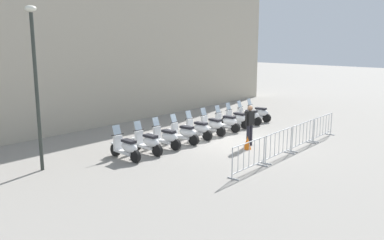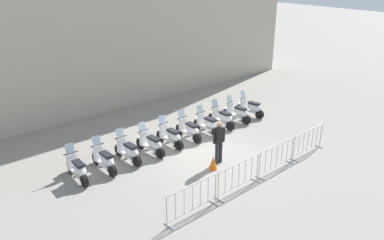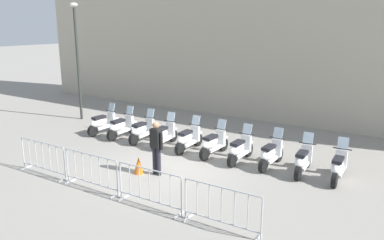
{
  "view_description": "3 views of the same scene",
  "coord_description": "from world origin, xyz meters",
  "px_view_note": "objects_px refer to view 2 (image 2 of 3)",
  "views": [
    {
      "loc": [
        -12.18,
        -11.79,
        4.26
      ],
      "look_at": [
        -1.63,
        1.23,
        1.03
      ],
      "focal_mm": 36.98,
      "sensor_mm": 36.0,
      "label": 1
    },
    {
      "loc": [
        -7.74,
        -11.61,
        7.04
      ],
      "look_at": [
        0.07,
        1.52,
        1.06
      ],
      "focal_mm": 35.61,
      "sensor_mm": 36.0,
      "label": 2
    },
    {
      "loc": [
        8.96,
        -8.49,
        4.87
      ],
      "look_at": [
        -0.53,
        1.54,
        1.28
      ],
      "focal_mm": 37.4,
      "sensor_mm": 36.0,
      "label": 3
    }
  ],
  "objects_px": {
    "motorcycle_8": "(238,113)",
    "barrier_segment_0": "(192,200)",
    "motorcycle_5": "(189,130)",
    "motorcycle_7": "(222,118)",
    "motorcycle_6": "(208,124)",
    "officer_near_row_end": "(219,140)",
    "barrier_segment_3": "(308,142)",
    "traffic_cone": "(213,163)",
    "motorcycle_4": "(171,136)",
    "motorcycle_2": "(128,151)",
    "barrier_segment_1": "(239,177)",
    "motorcycle_0": "(78,169)",
    "barrier_segment_2": "(277,158)",
    "motorcycle_3": "(151,144)",
    "motorcycle_9": "(251,108)",
    "motorcycle_1": "(105,160)"
  },
  "relations": [
    {
      "from": "motorcycle_6",
      "to": "traffic_cone",
      "type": "relative_size",
      "value": 3.12
    },
    {
      "from": "motorcycle_2",
      "to": "officer_near_row_end",
      "type": "bearing_deg",
      "value": -32.36
    },
    {
      "from": "motorcycle_2",
      "to": "officer_near_row_end",
      "type": "xyz_separation_m",
      "value": [
        3.0,
        -1.9,
        0.53
      ]
    },
    {
      "from": "motorcycle_0",
      "to": "motorcycle_8",
      "type": "height_order",
      "value": "same"
    },
    {
      "from": "motorcycle_7",
      "to": "motorcycle_5",
      "type": "bearing_deg",
      "value": -168.01
    },
    {
      "from": "motorcycle_3",
      "to": "motorcycle_9",
      "type": "distance_m",
      "value": 6.46
    },
    {
      "from": "motorcycle_2",
      "to": "motorcycle_8",
      "type": "height_order",
      "value": "same"
    },
    {
      "from": "barrier_segment_0",
      "to": "motorcycle_0",
      "type": "bearing_deg",
      "value": 122.26
    },
    {
      "from": "barrier_segment_0",
      "to": "motorcycle_9",
      "type": "bearing_deg",
      "value": 39.78
    },
    {
      "from": "barrier_segment_1",
      "to": "barrier_segment_0",
      "type": "bearing_deg",
      "value": -168.82
    },
    {
      "from": "motorcycle_6",
      "to": "officer_near_row_end",
      "type": "distance_m",
      "value": 3.0
    },
    {
      "from": "barrier_segment_1",
      "to": "barrier_segment_2",
      "type": "relative_size",
      "value": 1.0
    },
    {
      "from": "motorcycle_1",
      "to": "motorcycle_4",
      "type": "bearing_deg",
      "value": 12.31
    },
    {
      "from": "barrier_segment_3",
      "to": "motorcycle_9",
      "type": "bearing_deg",
      "value": 80.46
    },
    {
      "from": "motorcycle_9",
      "to": "officer_near_row_end",
      "type": "distance_m",
      "value": 5.59
    },
    {
      "from": "motorcycle_3",
      "to": "motorcycle_9",
      "type": "height_order",
      "value": "same"
    },
    {
      "from": "motorcycle_1",
      "to": "barrier_segment_1",
      "type": "relative_size",
      "value": 0.86
    },
    {
      "from": "motorcycle_3",
      "to": "motorcycle_7",
      "type": "xyz_separation_m",
      "value": [
        4.2,
        0.93,
        0.0
      ]
    },
    {
      "from": "motorcycle_4",
      "to": "motorcycle_6",
      "type": "height_order",
      "value": "same"
    },
    {
      "from": "motorcycle_8",
      "to": "barrier_segment_0",
      "type": "bearing_deg",
      "value": -136.88
    },
    {
      "from": "motorcycle_0",
      "to": "barrier_segment_2",
      "type": "distance_m",
      "value": 7.32
    },
    {
      "from": "officer_near_row_end",
      "to": "traffic_cone",
      "type": "xyz_separation_m",
      "value": [
        -0.48,
        -0.34,
        -0.71
      ]
    },
    {
      "from": "motorcycle_8",
      "to": "barrier_segment_1",
      "type": "bearing_deg",
      "value": -126.91
    },
    {
      "from": "barrier_segment_2",
      "to": "traffic_cone",
      "type": "height_order",
      "value": "barrier_segment_2"
    },
    {
      "from": "motorcycle_6",
      "to": "traffic_cone",
      "type": "height_order",
      "value": "motorcycle_6"
    },
    {
      "from": "motorcycle_6",
      "to": "motorcycle_9",
      "type": "height_order",
      "value": "same"
    },
    {
      "from": "traffic_cone",
      "to": "barrier_segment_0",
      "type": "bearing_deg",
      "value": -135.99
    },
    {
      "from": "barrier_segment_1",
      "to": "traffic_cone",
      "type": "xyz_separation_m",
      "value": [
        0.08,
        1.68,
        -0.25
      ]
    },
    {
      "from": "motorcycle_2",
      "to": "barrier_segment_0",
      "type": "distance_m",
      "value": 4.35
    },
    {
      "from": "motorcycle_2",
      "to": "motorcycle_5",
      "type": "height_order",
      "value": "same"
    },
    {
      "from": "motorcycle_7",
      "to": "motorcycle_9",
      "type": "relative_size",
      "value": 1.01
    },
    {
      "from": "motorcycle_5",
      "to": "officer_near_row_end",
      "type": "relative_size",
      "value": 1.0
    },
    {
      "from": "motorcycle_2",
      "to": "barrier_segment_2",
      "type": "bearing_deg",
      "value": -37.81
    },
    {
      "from": "motorcycle_2",
      "to": "officer_near_row_end",
      "type": "height_order",
      "value": "officer_near_row_end"
    },
    {
      "from": "motorcycle_5",
      "to": "motorcycle_7",
      "type": "distance_m",
      "value": 2.16
    },
    {
      "from": "motorcycle_6",
      "to": "barrier_segment_3",
      "type": "distance_m",
      "value": 4.55
    },
    {
      "from": "motorcycle_3",
      "to": "motorcycle_7",
      "type": "distance_m",
      "value": 4.3
    },
    {
      "from": "motorcycle_1",
      "to": "barrier_segment_2",
      "type": "distance_m",
      "value": 6.46
    },
    {
      "from": "barrier_segment_3",
      "to": "traffic_cone",
      "type": "bearing_deg",
      "value": 168.23
    },
    {
      "from": "motorcycle_1",
      "to": "motorcycle_6",
      "type": "height_order",
      "value": "same"
    },
    {
      "from": "barrier_segment_2",
      "to": "motorcycle_7",
      "type": "bearing_deg",
      "value": 80.79
    },
    {
      "from": "motorcycle_0",
      "to": "motorcycle_1",
      "type": "distance_m",
      "value": 1.08
    },
    {
      "from": "motorcycle_6",
      "to": "motorcycle_7",
      "type": "height_order",
      "value": "same"
    },
    {
      "from": "barrier_segment_0",
      "to": "motorcycle_3",
      "type": "bearing_deg",
      "value": 80.88
    },
    {
      "from": "barrier_segment_3",
      "to": "traffic_cone",
      "type": "xyz_separation_m",
      "value": [
        -4.1,
        0.85,
        -0.25
      ]
    },
    {
      "from": "motorcycle_0",
      "to": "motorcycle_5",
      "type": "distance_m",
      "value": 5.38
    },
    {
      "from": "motorcycle_2",
      "to": "barrier_segment_3",
      "type": "distance_m",
      "value": 7.3
    },
    {
      "from": "motorcycle_5",
      "to": "barrier_segment_3",
      "type": "bearing_deg",
      "value": -47.34
    },
    {
      "from": "motorcycle_5",
      "to": "barrier_segment_1",
      "type": "height_order",
      "value": "motorcycle_5"
    },
    {
      "from": "motorcycle_3",
      "to": "motorcycle_4",
      "type": "height_order",
      "value": "same"
    }
  ]
}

